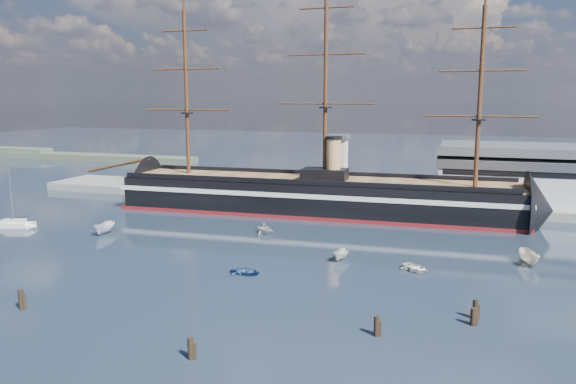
% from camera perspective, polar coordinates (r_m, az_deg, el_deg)
% --- Properties ---
extents(ground, '(600.00, 600.00, 0.00)m').
position_cam_1_polar(ground, '(109.27, -0.53, -4.16)').
color(ground, '#192330').
rests_on(ground, ground).
extents(quay, '(180.00, 18.00, 2.00)m').
position_cam_1_polar(quay, '(140.97, 8.10, -1.11)').
color(quay, slate).
rests_on(quay, ground).
extents(quay_tower, '(5.00, 5.00, 15.00)m').
position_cam_1_polar(quay_tower, '(137.99, 5.10, 2.82)').
color(quay_tower, silver).
rests_on(quay_tower, ground).
extents(shoreline, '(120.00, 10.00, 4.00)m').
position_cam_1_polar(shoreline, '(262.55, -23.17, 3.50)').
color(shoreline, '#3F4C38').
rests_on(shoreline, ground).
extents(warship, '(113.21, 20.01, 53.94)m').
position_cam_1_polar(warship, '(127.31, 2.09, -0.33)').
color(warship, black).
rests_on(warship, ground).
extents(sailboat, '(7.81, 4.60, 12.00)m').
position_cam_1_polar(sailboat, '(126.19, -25.95, -2.91)').
color(sailboat, silver).
rests_on(sailboat, ground).
extents(motorboat_a, '(7.02, 2.89, 2.76)m').
position_cam_1_polar(motorboat_a, '(114.11, -18.10, -4.05)').
color(motorboat_a, white).
rests_on(motorboat_a, ground).
extents(motorboat_b, '(1.48, 3.02, 1.36)m').
position_cam_1_polar(motorboat_b, '(84.61, -4.33, -8.34)').
color(motorboat_b, '#294C7B').
rests_on(motorboat_b, ground).
extents(motorboat_c, '(5.52, 2.66, 2.12)m').
position_cam_1_polar(motorboat_c, '(91.83, 5.41, -6.90)').
color(motorboat_c, silver).
rests_on(motorboat_c, ground).
extents(motorboat_d, '(5.78, 7.32, 2.47)m').
position_cam_1_polar(motorboat_d, '(108.41, -2.39, -4.28)').
color(motorboat_d, beige).
rests_on(motorboat_d, ground).
extents(motorboat_e, '(3.05, 3.22, 1.48)m').
position_cam_1_polar(motorboat_e, '(87.99, 12.87, -7.85)').
color(motorboat_e, silver).
rests_on(motorboat_e, ground).
extents(motorboat_f, '(7.42, 4.32, 2.80)m').
position_cam_1_polar(motorboat_f, '(96.76, 23.28, -6.80)').
color(motorboat_f, '#FFF0CE').
rests_on(motorboat_f, ground).
extents(piling_near_left, '(0.64, 0.64, 3.29)m').
position_cam_1_polar(piling_near_left, '(78.60, -25.41, -10.72)').
color(piling_near_left, black).
rests_on(piling_near_left, ground).
extents(piling_near_mid, '(0.64, 0.64, 2.96)m').
position_cam_1_polar(piling_near_mid, '(59.84, -9.83, -16.37)').
color(piling_near_mid, black).
rests_on(piling_near_mid, ground).
extents(piling_near_right, '(0.64, 0.64, 3.03)m').
position_cam_1_polar(piling_near_right, '(64.78, 8.96, -14.24)').
color(piling_near_right, black).
rests_on(piling_near_right, ground).
extents(piling_far_right, '(0.64, 0.64, 3.11)m').
position_cam_1_polar(piling_far_right, '(71.98, 18.44, -12.13)').
color(piling_far_right, black).
rests_on(piling_far_right, ground).
extents(piling_extra, '(0.64, 0.64, 2.76)m').
position_cam_1_polar(piling_extra, '(70.09, 18.25, -12.72)').
color(piling_extra, black).
rests_on(piling_extra, ground).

